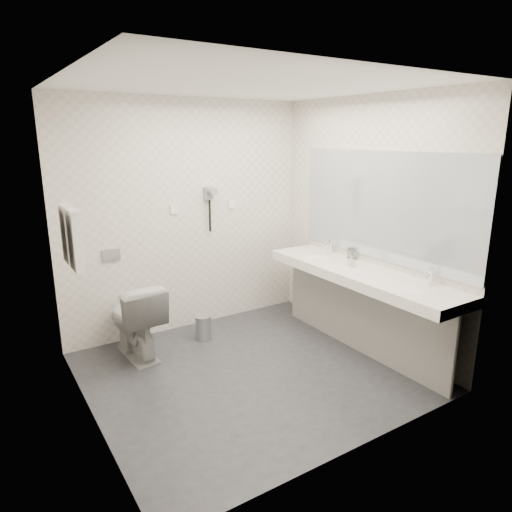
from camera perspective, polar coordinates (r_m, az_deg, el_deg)
floor at (r=4.35m, az=-0.62°, el=-14.22°), size 2.80×2.80×0.00m
ceiling at (r=3.82m, az=-0.73°, el=20.66°), size 2.80×2.80×0.00m
wall_back at (r=5.03m, az=-8.56°, el=4.79°), size 2.80×0.00×2.80m
wall_front at (r=2.92m, az=13.00°, el=-2.73°), size 2.80×0.00×2.80m
wall_left at (r=3.40m, az=-21.15°, el=-0.88°), size 0.00×2.60×2.60m
wall_right at (r=4.77m, az=13.77°, el=4.00°), size 0.00×2.60×2.60m
vanity_counter at (r=4.55m, az=12.83°, el=-2.30°), size 0.55×2.20×0.10m
vanity_panel at (r=4.71m, az=12.75°, el=-7.20°), size 0.03×2.15×0.75m
vanity_post_near at (r=4.14m, az=23.47°, el=-11.28°), size 0.06×0.06×0.75m
vanity_post_far at (r=5.45m, az=5.23°, el=-3.82°), size 0.06×0.06×0.75m
mirror at (r=4.60m, az=15.59°, el=6.01°), size 0.02×2.20×1.05m
basin_near at (r=4.14m, az=19.25°, el=-4.00°), size 0.40×0.31×0.05m
basin_far at (r=5.00m, az=7.58°, el=-0.11°), size 0.40×0.31×0.05m
faucet_near at (r=4.26m, az=20.98°, el=-2.35°), size 0.04×0.04×0.15m
faucet_far at (r=5.10m, az=9.30°, el=1.17°), size 0.04×0.04×0.15m
soap_bottle_a at (r=4.62m, az=11.83°, el=-0.65°), size 0.05×0.05×0.11m
glass_left at (r=4.91m, az=12.09°, el=0.27°), size 0.08×0.08×0.11m
glass_right at (r=4.95m, az=11.67°, el=0.37°), size 0.07×0.07×0.11m
toilet at (r=4.63m, az=-14.88°, el=-7.65°), size 0.46×0.77×0.76m
flush_plate at (r=4.80m, az=-17.63°, el=0.12°), size 0.18×0.02×0.12m
pedal_bin at (r=4.96m, az=-6.62°, el=-8.91°), size 0.23×0.23×0.24m
bin_lid at (r=4.91m, az=-6.66°, el=-7.53°), size 0.17×0.17×0.02m
towel_rail at (r=3.88m, az=-22.54°, el=5.38°), size 0.02×0.62×0.02m
towel_near at (r=3.78m, az=-21.67°, el=1.85°), size 0.07×0.24×0.48m
towel_far at (r=4.05m, az=-22.46°, el=2.57°), size 0.07×0.24×0.48m
dryer_cradle at (r=5.07m, az=-5.93°, el=7.81°), size 0.10×0.04×0.14m
dryer_barrel at (r=5.01m, az=-5.58°, el=8.08°), size 0.08×0.14×0.08m
dryer_cord at (r=5.09m, az=-5.78°, el=5.01°), size 0.02×0.02×0.35m
switch_plate_a at (r=4.94m, az=-10.14°, el=5.73°), size 0.09×0.02×0.09m
switch_plate_b at (r=5.25m, az=-3.04°, el=6.45°), size 0.09×0.02×0.09m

